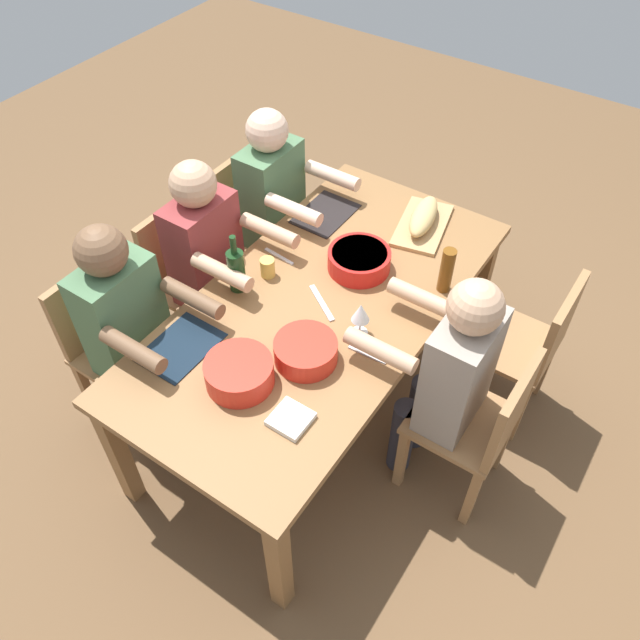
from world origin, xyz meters
The scene contains 26 objects.
ground_plane centered at (0.00, 0.00, 0.00)m, with size 8.00×8.00×0.00m, color brown.
dining_table centered at (0.00, 0.00, 0.66)m, with size 1.92×0.97×0.74m.
chair_near_right centered at (0.53, -0.81, 0.48)m, with size 0.40×0.40×0.85m.
diner_near_right centered at (0.53, -0.62, 0.70)m, with size 0.41×0.53×1.20m.
chair_far_left centered at (-0.53, 0.81, 0.48)m, with size 0.40×0.40×0.85m.
chair_far_center centered at (0.00, 0.81, 0.48)m, with size 0.40×0.40×0.85m.
diner_far_center centered at (0.00, 0.62, 0.70)m, with size 0.41×0.53×1.20m.
chair_near_center centered at (0.00, -0.81, 0.48)m, with size 0.40×0.40×0.85m.
diner_near_center centered at (0.00, -0.62, 0.70)m, with size 0.41×0.53×1.20m.
chair_near_left centered at (-0.53, -0.81, 0.48)m, with size 0.40×0.40×0.85m.
diner_near_left centered at (-0.53, -0.62, 0.70)m, with size 0.41×0.53×1.20m.
serving_bowl_greens centered at (-0.28, 0.02, 0.79)m, with size 0.29×0.29×0.09m.
serving_bowl_salad centered at (0.29, 0.13, 0.79)m, with size 0.25×0.25×0.09m.
serving_bowl_fruit centered at (0.53, -0.02, 0.80)m, with size 0.27×0.27×0.11m.
cutting_board centered at (-0.71, 0.12, 0.75)m, with size 0.40×0.22×0.02m, color tan.
bread_loaf centered at (-0.71, 0.12, 0.81)m, with size 0.32×0.11×0.09m, color tan.
wine_bottle centered at (0.12, -0.35, 0.85)m, with size 0.08×0.08×0.29m.
beer_bottle centered at (-0.38, 0.40, 0.85)m, with size 0.06×0.06×0.22m, color brown.
wine_glass centered at (0.05, 0.23, 0.86)m, with size 0.08×0.08×0.17m.
placemat_near_right centered at (0.53, -0.32, 0.74)m, with size 0.32×0.23×0.01m, color #142333.
fork_far_center centered at (0.14, 0.32, 0.74)m, with size 0.02×0.17×0.01m, color silver.
cup_near_center centered at (-0.01, -0.29, 0.79)m, with size 0.07×0.07×0.09m, color gold.
fork_near_center centered at (-0.14, -0.32, 0.74)m, with size 0.02×0.17×0.01m, color silver.
placemat_near_left centered at (-0.53, -0.32, 0.74)m, with size 0.32×0.23×0.01m, color black.
carving_knife centered at (0.00, 0.01, 0.74)m, with size 0.23×0.02×0.01m, color silver.
napkin_stack centered at (0.57, 0.25, 0.75)m, with size 0.14×0.14×0.02m, color white.
Camera 1 is at (1.62, 1.09, 2.72)m, focal length 36.01 mm.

